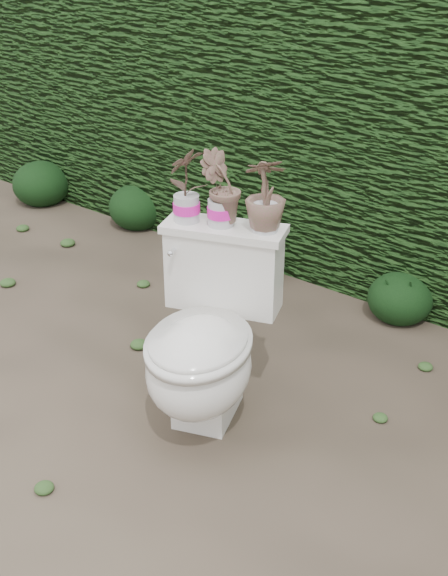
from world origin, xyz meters
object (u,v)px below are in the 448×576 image
Objects in this scene: toilet at (206,344)px; potted_plant_left at (186,186)px; potted_plant_right at (266,197)px; potted_plant_center at (221,191)px.

potted_plant_left is at bearing 123.59° from toilet.
toilet is 0.64m from potted_plant_right.
potted_plant_right is (0.17, 0.06, -0.00)m from potted_plant_center.
potted_plant_center reaches higher than toilet.
potted_plant_left is 0.15m from potted_plant_center.
potted_plant_right is at bearing 156.06° from potted_plant_center.
potted_plant_right reaches higher than toilet.
potted_plant_center reaches higher than potted_plant_right.
potted_plant_right is at bearing 54.79° from toilet.
potted_plant_left is 1.02× the size of potted_plant_center.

